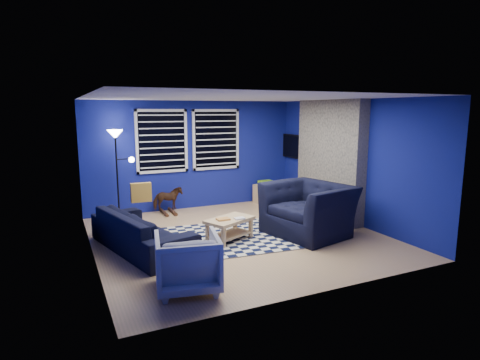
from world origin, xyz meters
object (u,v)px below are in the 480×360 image
Objects in this scene: tv at (294,146)px; coffee_table at (230,225)px; armchair_big at (308,210)px; rocking_horse at (168,199)px; cabinet at (266,193)px; sofa at (142,231)px; floor_lamp at (117,147)px; armchair_bent at (187,262)px.

tv is 1.02× the size of coffee_table.
armchair_big reaches higher than coffee_table.
coffee_table is (0.49, -2.33, -0.04)m from rocking_horse.
tv is 1.35m from cabinet.
armchair_big is at bearing -10.20° from coffee_table.
sofa reaches higher than coffee_table.
rocking_horse reaches higher than coffee_table.
floor_lamp is (-3.01, 2.54, 1.08)m from armchair_big.
tv is 1.59× the size of cabinet.
sofa is 4.15m from cabinet.
coffee_table is at bearing -166.39° from rocking_horse.
coffee_table is 3.13m from cabinet.
floor_lamp is at bearing -13.74° from sofa.
sofa is at bearing -162.74° from cabinet.
armchair_big is 1.78× the size of armchair_bent.
tv is 0.45× the size of sofa.
rocking_horse is at bearing -89.43° from armchair_bent.
tv is at bearing -91.85° from rocking_horse.
sofa is 3.01m from armchair_big.
sofa is at bearing 172.70° from coffee_table.
rocking_horse reaches higher than cabinet.
floor_lamp is at bearing 167.17° from cabinet.
floor_lamp is (-0.26, 3.85, 1.18)m from armchair_bent.
floor_lamp is (-1.54, 2.27, 1.25)m from coffee_table.
sofa is 2.36m from rocking_horse.
armchair_big is 0.77× the size of floor_lamp.
armchair_big reaches higher than rocking_horse.
armchair_big is 2.71m from cabinet.
floor_lamp is at bearing -143.19° from armchair_big.
armchair_big is 3.05m from armchair_bent.
floor_lamp reaches higher than cabinet.
floor_lamp is at bearing 94.89° from rocking_horse.
armchair_big is 1.48× the size of coffee_table.
coffee_table is (1.27, 1.57, -0.08)m from armchair_bent.
coffee_table is 1.56× the size of cabinet.
coffee_table is at bearing -117.03° from armchair_bent.
sofa is at bearing -111.84° from armchair_big.
sofa is 1.54× the size of armchair_big.
tv is 2.84m from armchair_big.
floor_lamp reaches higher than armchair_bent.
armchair_big is 1.51m from coffee_table.
rocking_horse is 2.52m from cabinet.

